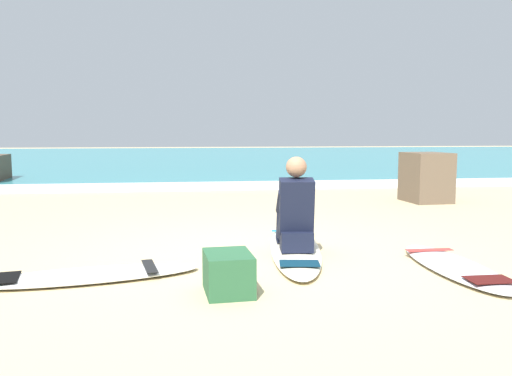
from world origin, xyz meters
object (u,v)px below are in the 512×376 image
object	(u,v)px
surfboard_spare_near	(84,276)
surfboard_spare_far	(454,266)
surfboard_main	(295,247)
beach_bag	(228,273)
shoreline_rock	(426,177)
surfer_seated	(295,213)

from	to	relation	value
surfboard_spare_near	surfboard_spare_far	xyz separation A→B (m)	(3.32, -0.14, 0.00)
surfboard_main	surfboard_spare_far	xyz separation A→B (m)	(1.29, -0.97, 0.00)
surfboard_spare_far	beach_bag	bearing A→B (deg)	-169.44
shoreline_rock	beach_bag	bearing A→B (deg)	-129.58
surfboard_main	beach_bag	xyz separation A→B (m)	(-0.83, -1.37, 0.12)
surfer_seated	shoreline_rock	xyz separation A→B (m)	(3.24, 3.71, 0.01)
surfboard_spare_far	beach_bag	distance (m)	2.16
surfboard_main	surfboard_spare_near	size ratio (longest dim) A/B	1.30
surfboard_spare_far	shoreline_rock	world-z (taller)	shoreline_rock
surfboard_spare_near	surfboard_main	bearing A→B (deg)	22.25
surfboard_spare_near	beach_bag	bearing A→B (deg)	-24.15
surfboard_spare_far	surfboard_spare_near	bearing A→B (deg)	177.54
shoreline_rock	beach_bag	world-z (taller)	shoreline_rock
beach_bag	shoreline_rock	bearing A→B (deg)	50.42
surfboard_spare_near	shoreline_rock	world-z (taller)	shoreline_rock
surfboard_main	surfboard_spare_near	world-z (taller)	same
surfboard_spare_near	shoreline_rock	size ratio (longest dim) A/B	2.27
surfer_seated	surfboard_spare_near	size ratio (longest dim) A/B	0.46
surfer_seated	beach_bag	world-z (taller)	surfer_seated
surfboard_spare_near	beach_bag	xyz separation A→B (m)	(1.20, -0.54, 0.12)
surfboard_spare_near	beach_bag	world-z (taller)	beach_bag
surfboard_spare_near	surfer_seated	bearing A→B (deg)	17.42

